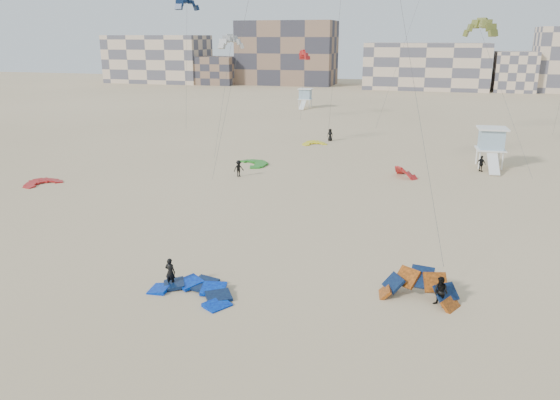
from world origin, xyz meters
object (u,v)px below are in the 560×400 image
(kite_ground_orange, at_px, (418,299))
(lifeguard_tower_near, at_px, (491,148))
(kitesurfer_main, at_px, (170,272))
(kite_ground_blue, at_px, (193,294))

(kite_ground_orange, bearing_deg, lifeguard_tower_near, 89.27)
(kite_ground_orange, distance_m, kitesurfer_main, 13.81)
(lifeguard_tower_near, bearing_deg, kite_ground_orange, -103.94)
(kitesurfer_main, height_order, lifeguard_tower_near, lifeguard_tower_near)
(kitesurfer_main, xyz_separation_m, lifeguard_tower_near, (19.64, 36.40, 1.30))
(lifeguard_tower_near, bearing_deg, kite_ground_blue, -119.82)
(kitesurfer_main, relative_size, lifeguard_tower_near, 0.28)
(kite_ground_orange, relative_size, kitesurfer_main, 2.48)
(kite_ground_blue, xyz_separation_m, kitesurfer_main, (-1.67, 0.64, 0.84))
(kite_ground_blue, bearing_deg, kite_ground_orange, 26.55)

